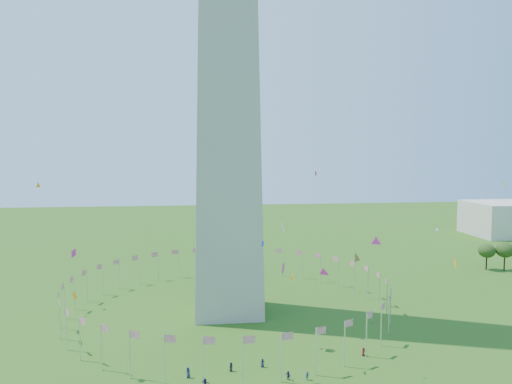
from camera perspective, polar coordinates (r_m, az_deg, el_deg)
flag_ring at (r=129.52m, az=-3.23°, el=-11.68°), size 80.24×80.24×9.00m
kites_aloft at (r=101.45m, az=6.28°, el=-6.58°), size 111.59×83.94×32.03m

